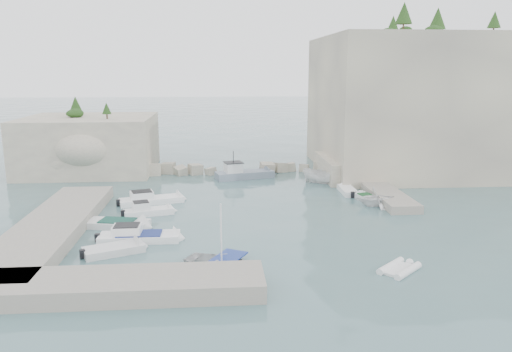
{
  "coord_description": "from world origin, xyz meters",
  "views": [
    {
      "loc": [
        -3.67,
        -40.27,
        13.0
      ],
      "look_at": [
        0.0,
        6.0,
        3.0
      ],
      "focal_mm": 35.0,
      "sensor_mm": 36.0,
      "label": 1
    }
  ],
  "objects": [
    {
      "name": "ground",
      "position": [
        0.0,
        0.0,
        0.0
      ],
      "size": [
        400.0,
        400.0,
        0.0
      ],
      "primitive_type": "plane",
      "color": "slate",
      "rests_on": "ground"
    },
    {
      "name": "cliff_east",
      "position": [
        23.0,
        23.0,
        8.5
      ],
      "size": [
        26.0,
        22.0,
        17.0
      ],
      "primitive_type": "cube",
      "color": "beige",
      "rests_on": "ground"
    },
    {
      "name": "cliff_terrace",
      "position": [
        13.0,
        18.0,
        1.25
      ],
      "size": [
        8.0,
        10.0,
        2.5
      ],
      "primitive_type": "cube",
      "color": "beige",
      "rests_on": "ground"
    },
    {
      "name": "outcrop_west",
      "position": [
        -20.0,
        25.0,
        3.5
      ],
      "size": [
        16.0,
        14.0,
        7.0
      ],
      "primitive_type": "cube",
      "color": "beige",
      "rests_on": "ground"
    },
    {
      "name": "quay_west",
      "position": [
        -17.0,
        -1.0,
        0.55
      ],
      "size": [
        5.0,
        24.0,
        1.1
      ],
      "primitive_type": "cube",
      "color": "#9E9689",
      "rests_on": "ground"
    },
    {
      "name": "quay_south",
      "position": [
        -10.0,
        -12.5,
        0.55
      ],
      "size": [
        18.0,
        4.0,
        1.1
      ],
      "primitive_type": "cube",
      "color": "#9E9689",
      "rests_on": "ground"
    },
    {
      "name": "ledge_east",
      "position": [
        13.5,
        10.0,
        0.4
      ],
      "size": [
        3.0,
        16.0,
        0.8
      ],
      "primitive_type": "cube",
      "color": "#9E9689",
      "rests_on": "ground"
    },
    {
      "name": "breakwater",
      "position": [
        -1.0,
        22.0,
        0.7
      ],
      "size": [
        28.0,
        3.0,
        1.4
      ],
      "primitive_type": "cube",
      "color": "beige",
      "rests_on": "ground"
    },
    {
      "name": "motorboat_a",
      "position": [
        -10.2,
        8.05,
        0.0
      ],
      "size": [
        7.06,
        3.86,
        1.4
      ],
      "primitive_type": null,
      "rotation": [
        0.0,
        0.0,
        0.29
      ],
      "color": "white",
      "rests_on": "ground"
    },
    {
      "name": "motorboat_b",
      "position": [
        -9.96,
        3.99,
        0.0
      ],
      "size": [
        5.07,
        2.9,
        1.4
      ],
      "primitive_type": null,
      "rotation": [
        0.0,
        0.0,
        0.29
      ],
      "color": "white",
      "rests_on": "ground"
    },
    {
      "name": "motorboat_c",
      "position": [
        -12.08,
        0.5,
        0.0
      ],
      "size": [
        5.99,
        3.24,
        0.7
      ],
      "primitive_type": null,
      "rotation": [
        0.0,
        0.0,
        -0.22
      ],
      "color": "silver",
      "rests_on": "ground"
    },
    {
      "name": "motorboat_d",
      "position": [
        -9.74,
        -3.09,
        0.0
      ],
      "size": [
        6.72,
        2.01,
        1.4
      ],
      "primitive_type": null,
      "rotation": [
        0.0,
        0.0,
        -0.0
      ],
      "color": "white",
      "rests_on": "ground"
    },
    {
      "name": "motorboat_e",
      "position": [
        -11.19,
        -5.65,
        0.0
      ],
      "size": [
        4.96,
        3.58,
        0.7
      ],
      "primitive_type": null,
      "rotation": [
        0.0,
        0.0,
        0.42
      ],
      "color": "silver",
      "rests_on": "ground"
    },
    {
      "name": "rowboat",
      "position": [
        -3.49,
        -9.2,
        0.0
      ],
      "size": [
        6.23,
        5.67,
        1.06
      ],
      "primitive_type": "imported",
      "rotation": [
        0.0,
        0.0,
        1.06
      ],
      "color": "silver",
      "rests_on": "ground"
    },
    {
      "name": "inflatable_dinghy",
      "position": [
        8.12,
        -10.45,
        0.0
      ],
      "size": [
        3.44,
        3.33,
        0.44
      ],
      "primitive_type": null,
      "rotation": [
        0.0,
        0.0,
        0.74
      ],
      "color": "white",
      "rests_on": "ground"
    },
    {
      "name": "tender_east_a",
      "position": [
        11.52,
        5.27,
        0.0
      ],
      "size": [
        3.86,
        3.37,
        1.96
      ],
      "primitive_type": "imported",
      "rotation": [
        0.0,
        0.0,
        1.61
      ],
      "color": "white",
      "rests_on": "ground"
    },
    {
      "name": "tender_east_b",
      "position": [
        11.27,
        7.11,
        0.0
      ],
      "size": [
        2.28,
        4.3,
        0.7
      ],
      "primitive_type": null,
      "rotation": [
        0.0,
        0.0,
        1.8
      ],
      "color": "silver",
      "rests_on": "ground"
    },
    {
      "name": "tender_east_c",
      "position": [
        10.18,
        10.51,
        0.0
      ],
      "size": [
        1.54,
        4.53,
        0.7
      ],
      "primitive_type": null,
      "rotation": [
        0.0,
        0.0,
        1.55
      ],
      "color": "white",
      "rests_on": "ground"
    },
    {
      "name": "tender_east_d",
      "position": [
        8.59,
        15.09,
        0.0
      ],
      "size": [
        5.41,
        4.13,
        1.97
      ],
      "primitive_type": "imported",
      "rotation": [
        0.0,
        0.0,
        1.07
      ],
      "color": "white",
      "rests_on": "ground"
    },
    {
      "name": "work_boat",
      "position": [
        -0.39,
        18.77,
        0.0
      ],
      "size": [
        7.97,
        4.13,
        2.2
      ],
      "primitive_type": null,
      "rotation": [
        0.0,
        0.0,
        0.26
      ],
      "color": "slate",
      "rests_on": "ground"
    },
    {
      "name": "rowboat_mast",
      "position": [
        -3.49,
        -9.2,
        2.63
      ],
      "size": [
        0.1,
        0.1,
        4.2
      ],
      "primitive_type": "cylinder",
      "color": "white",
      "rests_on": "rowboat"
    },
    {
      "name": "vegetation",
      "position": [
        17.83,
        24.4,
        17.93
      ],
      "size": [
        53.48,
        13.88,
        13.4
      ],
      "color": "#1E4219",
      "rests_on": "ground"
    }
  ]
}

